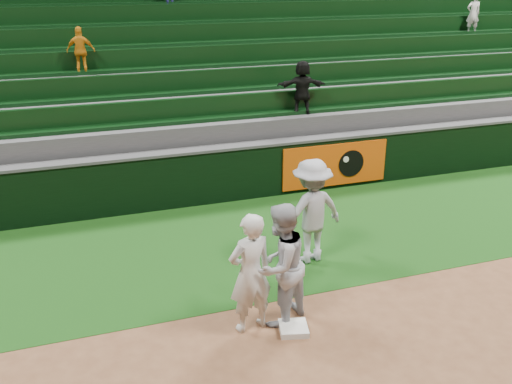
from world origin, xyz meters
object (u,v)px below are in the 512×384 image
(first_baseman, at_px, (250,273))
(base_coach, at_px, (311,211))
(baserunner, at_px, (280,265))
(first_base, at_px, (293,328))

(first_baseman, distance_m, base_coach, 2.30)
(baserunner, relative_size, base_coach, 0.99)
(first_base, distance_m, baserunner, 0.94)
(first_base, xyz_separation_m, first_baseman, (-0.56, 0.28, 0.86))
(first_base, bearing_deg, first_baseman, 153.55)
(first_base, xyz_separation_m, base_coach, (1.08, 1.90, 0.90))
(base_coach, bearing_deg, first_baseman, 36.23)
(first_baseman, xyz_separation_m, base_coach, (1.64, 1.62, 0.04))
(first_base, relative_size, base_coach, 0.21)
(first_baseman, xyz_separation_m, baserunner, (0.47, 0.05, 0.02))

